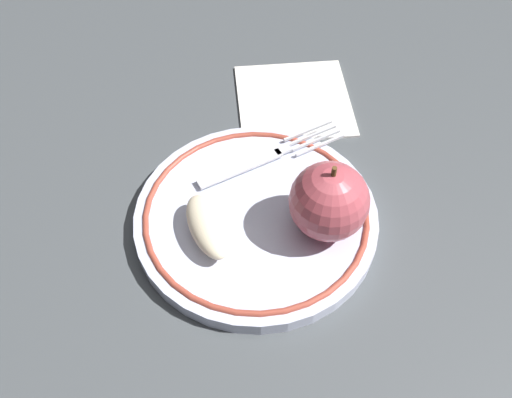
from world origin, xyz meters
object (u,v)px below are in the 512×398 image
object	(u,v)px
fork	(265,158)
apple_red_whole	(329,201)
plate	(256,217)
napkin_folded	(294,99)
apple_slice_front	(208,226)

from	to	relation	value
fork	apple_red_whole	bearing A→B (deg)	-84.51
plate	napkin_folded	bearing A→B (deg)	-38.66
apple_red_whole	napkin_folded	distance (m)	0.20
apple_red_whole	apple_slice_front	size ratio (longest dim) A/B	1.09
apple_red_whole	fork	world-z (taller)	apple_red_whole
apple_red_whole	fork	bearing A→B (deg)	9.43
apple_red_whole	fork	distance (m)	0.11
plate	fork	xyz separation A→B (m)	(0.06, -0.04, 0.01)
apple_slice_front	napkin_folded	world-z (taller)	apple_slice_front
apple_red_whole	napkin_folded	world-z (taller)	apple_red_whole
plate	apple_slice_front	world-z (taller)	apple_slice_front
apple_slice_front	fork	distance (m)	0.11
fork	napkin_folded	size ratio (longest dim) A/B	1.31
apple_slice_front	napkin_folded	bearing A→B (deg)	134.04
apple_slice_front	plate	bearing A→B (deg)	97.65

